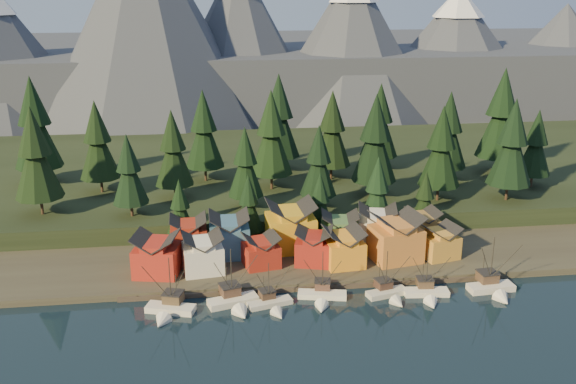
{
  "coord_description": "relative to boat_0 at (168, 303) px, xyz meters",
  "views": [
    {
      "loc": [
        -20.84,
        -102.44,
        60.57
      ],
      "look_at": [
        -3.94,
        30.0,
        16.5
      ],
      "focal_mm": 40.0,
      "sensor_mm": 36.0,
      "label": 1
    }
  ],
  "objects": [
    {
      "name": "house_front_6",
      "position": [
        59.21,
        16.13,
        3.0
      ],
      "size": [
        8.91,
        8.6,
        7.49
      ],
      "rotation": [
        0.0,
        0.0,
        0.23
      ],
      "color": "#C48A32",
      "rests_on": "shore_strip"
    },
    {
      "name": "house_front_4",
      "position": [
        37.09,
        14.98,
        3.36
      ],
      "size": [
        8.81,
        9.38,
        8.18
      ],
      "rotation": [
        0.0,
        0.0,
        0.1
      ],
      "color": "orange",
      "rests_on": "shore_strip"
    },
    {
      "name": "tree_hill_15",
      "position": [
        29.66,
        73.47,
        19.59
      ],
      "size": [
        12.58,
        12.58,
        29.31
      ],
      "color": "#332319",
      "rests_on": "hillside"
    },
    {
      "name": "tree_hill_9",
      "position": [
        51.66,
        46.47,
        18.62
      ],
      "size": [
        11.82,
        11.82,
        27.54
      ],
      "color": "#332319",
      "rests_on": "hillside"
    },
    {
      "name": "tree_hill_2",
      "position": [
        -10.34,
        39.47,
        14.77
      ],
      "size": [
        8.8,
        8.8,
        20.5
      ],
      "color": "#332319",
      "rests_on": "hillside"
    },
    {
      "name": "mountain_ridge",
      "position": [
        25.47,
        205.06,
        23.62
      ],
      "size": [
        560.0,
        190.0,
        90.0
      ],
      "color": "#4D5364",
      "rests_on": "ground"
    },
    {
      "name": "tree_hill_14",
      "position": [
        93.66,
        63.47,
        20.63
      ],
      "size": [
        13.4,
        13.4,
        31.22
      ],
      "color": "#332319",
      "rests_on": "hillside"
    },
    {
      "name": "tree_hill_12",
      "position": [
        75.66,
        57.47,
        17.69
      ],
      "size": [
        11.09,
        11.09,
        25.84
      ],
      "color": "#332319",
      "rests_on": "hillside"
    },
    {
      "name": "tree_hill_11",
      "position": [
        67.66,
        41.47,
        17.24
      ],
      "size": [
        10.74,
        10.74,
        25.01
      ],
      "color": "#332319",
      "rests_on": "hillside"
    },
    {
      "name": "boat_0",
      "position": [
        0.0,
        0.0,
        0.0
      ],
      "size": [
        10.15,
        10.77,
        12.25
      ],
      "rotation": [
        0.0,
        0.0,
        -0.3
      ],
      "color": "silver",
      "rests_on": "ground"
    },
    {
      "name": "dock",
      "position": [
        29.66,
        7.97,
        -1.94
      ],
      "size": [
        80.0,
        4.0,
        1.0
      ],
      "primitive_type": "cube",
      "color": "#4F4438",
      "rests_on": "ground"
    },
    {
      "name": "boat_1",
      "position": [
        12.7,
        1.48,
        0.09
      ],
      "size": [
        10.65,
        11.29,
        12.77
      ],
      "rotation": [
        0.0,
        0.0,
        0.28
      ],
      "color": "silver",
      "rests_on": "ground"
    },
    {
      "name": "tree_hill_16",
      "position": [
        -38.34,
        69.47,
        20.22
      ],
      "size": [
        13.07,
        13.07,
        30.46
      ],
      "color": "#332319",
      "rests_on": "hillside"
    },
    {
      "name": "ground",
      "position": [
        29.66,
        -8.53,
        -2.44
      ],
      "size": [
        500.0,
        500.0,
        0.0
      ],
      "primitive_type": "plane",
      "color": "black",
      "rests_on": "ground"
    },
    {
      "name": "house_front_5",
      "position": [
        49.04,
        16.0,
        4.68
      ],
      "size": [
        11.75,
        11.02,
        10.7
      ],
      "rotation": [
        0.0,
        0.0,
        0.19
      ],
      "color": "#C27432",
      "rests_on": "shore_strip"
    },
    {
      "name": "tree_hill_0",
      "position": [
        -32.34,
        43.47,
        18.32
      ],
      "size": [
        11.59,
        11.59,
        26.99
      ],
      "color": "#332319",
      "rests_on": "hillside"
    },
    {
      "name": "house_front_2",
      "position": [
        19.2,
        16.64,
        2.81
      ],
      "size": [
        8.62,
        8.66,
        7.13
      ],
      "rotation": [
        0.0,
        0.0,
        0.21
      ],
      "color": "maroon",
      "rests_on": "shore_strip"
    },
    {
      "name": "tree_hill_3",
      "position": [
        -0.34,
        51.47,
        16.55
      ],
      "size": [
        10.2,
        10.2,
        23.75
      ],
      "color": "#332319",
      "rests_on": "hillside"
    },
    {
      "name": "house_front_1",
      "position": [
        6.68,
        15.23,
        3.53
      ],
      "size": [
        9.19,
        8.91,
        8.5
      ],
      "rotation": [
        0.0,
        0.0,
        0.13
      ],
      "color": "silver",
      "rests_on": "shore_strip"
    },
    {
      "name": "house_back_3",
      "position": [
        38.08,
        24.0,
        3.56
      ],
      "size": [
        9.39,
        8.6,
        8.56
      ],
      "rotation": [
        0.0,
        0.0,
        -0.14
      ],
      "color": "#476D3B",
      "rests_on": "shore_strip"
    },
    {
      "name": "tree_hill_10",
      "position": [
        59.66,
        71.47,
        17.92
      ],
      "size": [
        11.27,
        11.27,
        26.26
      ],
      "color": "#332319",
      "rests_on": "hillside"
    },
    {
      "name": "tree_shore_4",
      "position": [
        60.66,
        31.47,
        7.58
      ],
      "size": [
        6.7,
        6.7,
        15.6
      ],
      "color": "#332319",
      "rests_on": "shore_strip"
    },
    {
      "name": "tree_hill_8",
      "position": [
        43.66,
        63.47,
        17.66
      ],
      "size": [
        11.07,
        11.07,
        25.78
      ],
      "color": "#332319",
      "rests_on": "hillside"
    },
    {
      "name": "tree_shore_2",
      "position": [
        34.66,
        31.47,
        7.89
      ],
      "size": [
        6.94,
        6.94,
        16.17
      ],
      "color": "#332319",
      "rests_on": "shore_strip"
    },
    {
      "name": "tree_hill_7",
      "position": [
        35.66,
        39.47,
        15.26
      ],
      "size": [
        9.19,
        9.19,
        21.41
      ],
      "color": "#332319",
      "rests_on": "hillside"
    },
    {
      "name": "tree_hill_13",
      "position": [
        85.66,
        39.47,
        18.23
      ],
      "size": [
        11.52,
        11.52,
        26.83
      ],
      "color": "#332319",
      "rests_on": "hillside"
    },
    {
      "name": "house_back_2",
      "position": [
        26.8,
        24.98,
        5.02
      ],
      "size": [
        11.27,
        10.46,
        11.33
      ],
      "rotation": [
        0.0,
        0.0,
        0.06
      ],
      "color": "gold",
      "rests_on": "shore_strip"
    },
    {
      "name": "tree_hill_6",
      "position": [
        25.66,
        56.47,
        18.59
      ],
      "size": [
        11.8,
        11.8,
        27.48
      ],
      "color": "#332319",
      "rests_on": "hillside"
    },
    {
      "name": "tree_shore_3",
      "position": [
        48.66,
        31.47,
        9.81
      ],
      "size": [
        8.45,
        8.45,
        19.67
      ],
      "color": "#332319",
      "rests_on": "shore_strip"
    },
    {
      "name": "house_back_0",
      "position": [
        3.55,
        25.08,
        3.71
      ],
      "size": [
        8.38,
        8.06,
        8.85
      ],
      "rotation": [
        0.0,
        0.0,
        0.03
      ],
      "color": "maroon",
      "rests_on": "shore_strip"
    },
    {
      "name": "house_back_1",
      "position": [
        12.66,
        23.22,
        4.24
      ],
      "size": [
        8.85,
        8.96,
        9.86
      ],
      "rotation": [
        0.0,
        0.0,
        0.01
      ],
      "color": "#355D7D",
      "rests_on": "shore_strip"
    },
    {
      "name": "boat_4",
      "position": [
        43.71,
        1.33,
        -0.37
      ],
      "size": [
        9.11,
        9.6,
        10.6
      ],
      "rotation": [
        0.0,
        0.0,
        0.25
      ],
      "color": "beige",
      "rests_on": "ground"
    },
    {
      "name": "house_front_3",
      "position": [
        30.82,
        16.5,
        3.25
      ],
      "size": [
        9.47,
        9.21,
        7.96
      ],
      "rotation": [
        0.0,
        0.0,
        -0.26
      ],
      "color": "maroon",
      "rests_on": "shore_strip"
    },
    {
      "name": "hillside",
      "position": [
        29.66,
        81.47,
        0.56
      ],
      "size": [
        420.0,
        100.0,
        6.0
      ],
      "primitive_type": "cube",
      "color": "black",
      "rests_on": "ground"
    },
    {
      "name": "house_back_5",
      "position": [
        58.33,
        25.38,
        3.23
      ],
      "size": [
        7.59,
        7.67,
        7.94
      ],
      "rotation": [
        0.0,
        0.0,
        0.08
      ],
      "color": "olive",
      "rests_on": "shore_strip"
    },
    {
      "name": "shore_strip",
      "position": [
        29.66,
        31.47,
        -1.69
      ],
      "size": [
        400.0,
        50.0,
        1.5
      ],
      "primitive_type": "cube",
      "color": "#343026",
      "rests_on": "ground"
    },
    {
      "name": "tree_shore_1",
      "position": [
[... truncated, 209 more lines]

